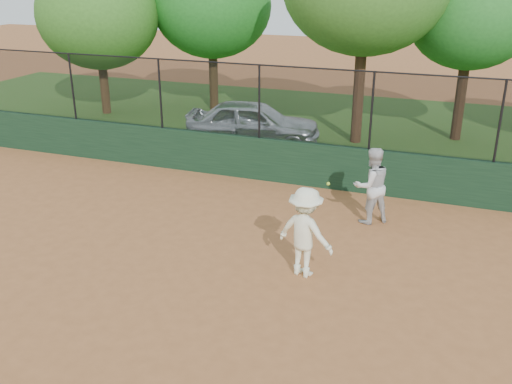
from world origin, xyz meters
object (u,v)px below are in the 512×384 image
(parked_car, at_px, (253,123))
(tree_3, at_px, (471,15))
(tree_0, at_px, (97,15))
(player_second, at_px, (371,186))
(player_main, at_px, (305,232))
(tree_1, at_px, (212,5))

(parked_car, distance_m, tree_3, 7.79)
(parked_car, relative_size, tree_0, 0.75)
(player_second, distance_m, player_main, 2.99)
(player_main, bearing_deg, tree_1, 121.18)
(tree_0, height_order, tree_1, tree_1)
(tree_0, distance_m, tree_3, 13.51)
(tree_1, relative_size, tree_3, 1.06)
(parked_car, height_order, player_second, player_second)
(tree_0, bearing_deg, tree_3, 3.98)
(player_main, height_order, tree_1, tree_1)
(tree_0, relative_size, tree_1, 0.95)
(parked_car, xyz_separation_m, tree_1, (-3.32, 4.28, 3.38))
(player_second, bearing_deg, parked_car, -82.51)
(player_second, bearing_deg, tree_1, -85.42)
(player_main, bearing_deg, tree_3, 77.39)
(parked_car, xyz_separation_m, tree_3, (6.33, 3.06, 3.36))
(tree_1, bearing_deg, tree_0, -150.53)
(tree_0, bearing_deg, parked_car, -16.53)
(tree_3, bearing_deg, parked_car, -154.22)
(player_main, relative_size, tree_1, 0.33)
(tree_1, xyz_separation_m, tree_3, (9.66, -1.22, -0.02))
(player_second, bearing_deg, tree_0, -67.17)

